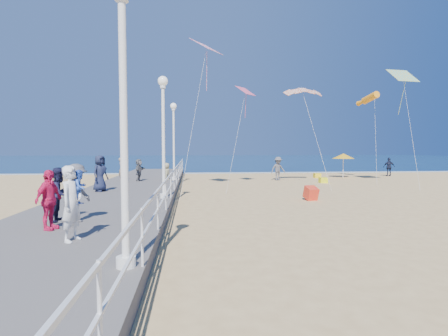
{
  "coord_description": "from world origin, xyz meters",
  "views": [
    {
      "loc": [
        -4.13,
        -15.48,
        2.6
      ],
      "look_at": [
        -2.5,
        2.0,
        1.6
      ],
      "focal_mm": 28.0,
      "sensor_mm": 36.0,
      "label": 1
    }
  ],
  "objects": [
    {
      "name": "lamp_post_near",
      "position": [
        -5.35,
        -9.0,
        3.66
      ],
      "size": [
        0.44,
        0.44,
        5.32
      ],
      "color": "white",
      "rests_on": "boardwalk"
    },
    {
      "name": "lamp_post_far",
      "position": [
        -5.35,
        9.0,
        3.66
      ],
      "size": [
        0.44,
        0.44,
        5.32
      ],
      "color": "white",
      "rests_on": "boardwalk"
    },
    {
      "name": "spectator_2",
      "position": [
        -7.52,
        -4.89,
        1.27
      ],
      "size": [
        0.96,
        1.27,
        1.74
      ],
      "primitive_type": "imported",
      "rotation": [
        0.0,
        0.0,
        1.26
      ],
      "color": "#545357",
      "rests_on": "boardwalk"
    },
    {
      "name": "railing",
      "position": [
        -5.05,
        0.0,
        1.25
      ],
      "size": [
        0.05,
        42.0,
        0.55
      ],
      "color": "white",
      "rests_on": "boardwalk"
    },
    {
      "name": "kite_windsock",
      "position": [
        10.33,
        11.82,
        6.68
      ],
      "size": [
        1.02,
        2.73,
        1.09
      ],
      "primitive_type": "cylinder",
      "rotation": [
        1.36,
        0.0,
        0.17
      ],
      "color": "orange"
    },
    {
      "name": "box_kite",
      "position": [
        1.79,
        1.31,
        0.3
      ],
      "size": [
        0.68,
        0.8,
        0.74
      ],
      "primitive_type": "cube",
      "rotation": [
        0.31,
        0.0,
        0.2
      ],
      "color": "red",
      "rests_on": "ground"
    },
    {
      "name": "kite_diamond_pink",
      "position": [
        -0.49,
        7.9,
        6.43
      ],
      "size": [
        1.47,
        1.48,
        0.65
      ],
      "primitive_type": "cube",
      "rotation": [
        0.59,
        0.0,
        0.82
      ],
      "color": "#DC5176"
    },
    {
      "name": "kite_diamond_multi",
      "position": [
        10.5,
        7.78,
        7.63
      ],
      "size": [
        1.86,
        1.57,
        1.06
      ],
      "primitive_type": "cube",
      "rotation": [
        0.66,
        0.0,
        0.13
      ],
      "color": "#1CC1F2"
    },
    {
      "name": "spectator_5",
      "position": [
        -7.63,
        8.23,
        1.14
      ],
      "size": [
        0.72,
        1.44,
        1.49
      ],
      "primitive_type": "imported",
      "rotation": [
        0.0,
        0.0,
        1.36
      ],
      "color": "#5D5D62",
      "rests_on": "boardwalk"
    },
    {
      "name": "boardwalk",
      "position": [
        -7.5,
        0.0,
        0.2
      ],
      "size": [
        5.0,
        44.0,
        0.4
      ],
      "primitive_type": "cube",
      "color": "slate",
      "rests_on": "ground"
    },
    {
      "name": "toddler_held",
      "position": [
        -6.8,
        -6.88,
        1.67
      ],
      "size": [
        0.42,
        0.48,
        0.83
      ],
      "primitive_type": "imported",
      "rotation": [
        0.0,
        0.0,
        1.27
      ],
      "color": "blue",
      "rests_on": "boardwalk"
    },
    {
      "name": "woman_holding_toddler",
      "position": [
        -6.95,
        -7.03,
        1.3
      ],
      "size": [
        0.6,
        0.75,
        1.79
      ],
      "primitive_type": "imported",
      "rotation": [
        0.0,
        0.0,
        1.27
      ],
      "color": "silver",
      "rests_on": "boardwalk"
    },
    {
      "name": "ocean",
      "position": [
        0.0,
        65.0,
        0.01
      ],
      "size": [
        160.0,
        90.0,
        0.05
      ],
      "primitive_type": "cube",
      "color": "#0C294D",
      "rests_on": "ground"
    },
    {
      "name": "beach_walker_c",
      "position": [
        -5.89,
        9.35,
        0.79
      ],
      "size": [
        0.59,
        0.83,
        1.58
      ],
      "primitive_type": "imported",
      "rotation": [
        0.0,
        0.0,
        -1.45
      ],
      "color": "gray",
      "rests_on": "ground"
    },
    {
      "name": "spectator_3",
      "position": [
        -7.96,
        -5.79,
        1.21
      ],
      "size": [
        0.65,
        1.02,
        1.62
      ],
      "primitive_type": "imported",
      "rotation": [
        0.0,
        0.0,
        1.29
      ],
      "color": "#E31C57",
      "rests_on": "boardwalk"
    },
    {
      "name": "beach_walker_a",
      "position": [
        2.83,
        12.08,
        0.95
      ],
      "size": [
        1.38,
        1.01,
        1.91
      ],
      "primitive_type": "imported",
      "rotation": [
        0.0,
        0.0,
        0.27
      ],
      "color": "#56555A",
      "rests_on": "ground"
    },
    {
      "name": "kite_parafoil",
      "position": [
        3.76,
        8.81,
        6.71
      ],
      "size": [
        2.69,
        0.94,
        0.65
      ],
      "primitive_type": null,
      "rotation": [
        0.44,
        0.0,
        0.0
      ],
      "color": "#D94919"
    },
    {
      "name": "kite_diamond_redwhite",
      "position": [
        -3.22,
        5.13,
        8.48
      ],
      "size": [
        2.03,
        2.08,
        0.82
      ],
      "primitive_type": "cube",
      "rotation": [
        0.54,
        0.0,
        0.93
      ],
      "color": "#E11A5C"
    },
    {
      "name": "spectator_4",
      "position": [
        -8.76,
        2.68,
        1.33
      ],
      "size": [
        0.97,
        1.08,
        1.85
      ],
      "primitive_type": "imported",
      "rotation": [
        0.0,
        0.0,
        1.04
      ],
      "color": "#1B213C",
      "rests_on": "boardwalk"
    },
    {
      "name": "beach_chair_right",
      "position": [
        6.86,
        14.17,
        0.2
      ],
      "size": [
        0.55,
        0.55,
        0.4
      ],
      "primitive_type": "cube",
      "color": "yellow",
      "rests_on": "ground"
    },
    {
      "name": "surf_line",
      "position": [
        0.0,
        20.5,
        0.03
      ],
      "size": [
        160.0,
        1.2,
        0.04
      ],
      "primitive_type": "cube",
      "color": "silver",
      "rests_on": "ground"
    },
    {
      "name": "beach_chair_left",
      "position": [
        5.71,
        9.81,
        0.2
      ],
      "size": [
        0.55,
        0.55,
        0.4
      ],
      "primitive_type": "cube",
      "color": "#EDF319",
      "rests_on": "ground"
    },
    {
      "name": "spectator_6",
      "position": [
        -8.9,
        8.92,
        1.18
      ],
      "size": [
        0.4,
        0.58,
        1.55
      ],
      "primitive_type": "imported",
      "rotation": [
        0.0,
        0.0,
        1.52
      ],
      "color": "gray",
      "rests_on": "boardwalk"
    },
    {
      "name": "beach_umbrella",
      "position": [
        9.13,
        13.98,
        1.91
      ],
      "size": [
        1.9,
        1.9,
        2.14
      ],
      "color": "white",
      "rests_on": "ground"
    },
    {
      "name": "ground",
      "position": [
        0.0,
        0.0,
        0.0
      ],
      "size": [
        160.0,
        160.0,
        0.0
      ],
      "primitive_type": "plane",
      "color": "#DAB572",
      "rests_on": "ground"
    },
    {
      "name": "beach_walker_b",
      "position": [
        14.14,
        15.28,
        0.86
      ],
      "size": [
        1.07,
        0.57,
        1.73
      ],
      "primitive_type": "imported",
      "rotation": [
        0.0,
        0.0,
        2.99
      ],
      "color": "#181E36",
      "rests_on": "ground"
    },
    {
      "name": "lamp_post_mid",
      "position": [
        -5.35,
        0.0,
        3.66
      ],
      "size": [
        0.44,
        0.44,
        5.32
      ],
      "color": "white",
      "rests_on": "boardwalk"
    },
    {
      "name": "spectator_7",
      "position": [
        -8.1,
        -4.6,
        1.21
      ],
      "size": [
        0.64,
        0.81,
        1.62
      ],
      "primitive_type": "imported",
      "rotation": [
        0.0,
        0.0,
        1.53
      ],
      "color": "#1B1B3B",
      "rests_on": "boardwalk"
    }
  ]
}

